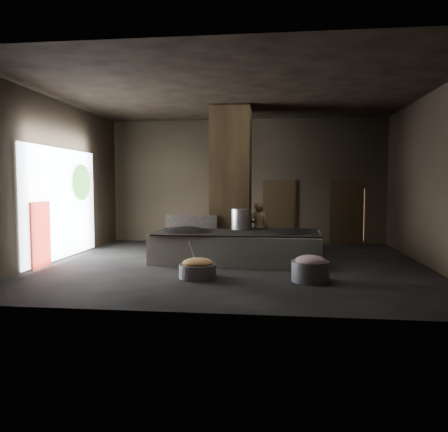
# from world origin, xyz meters

# --- Properties ---
(floor) EXTENTS (10.00, 9.00, 0.10)m
(floor) POSITION_xyz_m (0.00, 0.00, -0.05)
(floor) COLOR black
(floor) RESTS_ON ground
(ceiling) EXTENTS (10.00, 9.00, 0.10)m
(ceiling) POSITION_xyz_m (0.00, 0.00, 4.55)
(ceiling) COLOR black
(ceiling) RESTS_ON back_wall
(back_wall) EXTENTS (10.00, 0.10, 4.50)m
(back_wall) POSITION_xyz_m (0.00, 4.55, 2.25)
(back_wall) COLOR black
(back_wall) RESTS_ON ground
(front_wall) EXTENTS (10.00, 0.10, 4.50)m
(front_wall) POSITION_xyz_m (0.00, -4.55, 2.25)
(front_wall) COLOR black
(front_wall) RESTS_ON ground
(left_wall) EXTENTS (0.10, 9.00, 4.50)m
(left_wall) POSITION_xyz_m (-5.05, 0.00, 2.25)
(left_wall) COLOR black
(left_wall) RESTS_ON ground
(right_wall) EXTENTS (0.10, 9.00, 4.50)m
(right_wall) POSITION_xyz_m (5.05, 0.00, 2.25)
(right_wall) COLOR black
(right_wall) RESTS_ON ground
(pillar) EXTENTS (1.20, 1.20, 4.50)m
(pillar) POSITION_xyz_m (-0.30, 1.90, 2.25)
(pillar) COLOR black
(pillar) RESTS_ON ground
(hearth_platform) EXTENTS (4.67, 2.45, 0.79)m
(hearth_platform) POSITION_xyz_m (0.02, 0.50, 0.40)
(hearth_platform) COLOR #B7CCB7
(hearth_platform) RESTS_ON ground
(platform_cap) EXTENTS (4.45, 2.14, 0.03)m
(platform_cap) POSITION_xyz_m (0.02, 0.50, 0.82)
(platform_cap) COLOR black
(platform_cap) RESTS_ON hearth_platform
(wok_left) EXTENTS (1.43, 1.43, 0.40)m
(wok_left) POSITION_xyz_m (-1.43, 0.45, 0.75)
(wok_left) COLOR black
(wok_left) RESTS_ON hearth_platform
(wok_left_rim) EXTENTS (1.46, 1.46, 0.05)m
(wok_left_rim) POSITION_xyz_m (-1.43, 0.45, 0.82)
(wok_left_rim) COLOR black
(wok_left_rim) RESTS_ON hearth_platform
(wok_right) EXTENTS (1.33, 1.33, 0.38)m
(wok_right) POSITION_xyz_m (1.37, 0.55, 0.75)
(wok_right) COLOR black
(wok_right) RESTS_ON hearth_platform
(wok_right_rim) EXTENTS (1.36, 1.36, 0.05)m
(wok_right_rim) POSITION_xyz_m (1.37, 0.55, 0.82)
(wok_right_rim) COLOR black
(wok_right_rim) RESTS_ON hearth_platform
(stock_pot) EXTENTS (0.55, 0.55, 0.59)m
(stock_pot) POSITION_xyz_m (0.07, 1.05, 1.13)
(stock_pot) COLOR #B6BBBF
(stock_pot) RESTS_ON hearth_platform
(splash_guard) EXTENTS (1.58, 0.16, 0.40)m
(splash_guard) POSITION_xyz_m (-1.43, 1.25, 1.03)
(splash_guard) COLOR black
(splash_guard) RESTS_ON hearth_platform
(cook) EXTENTS (0.60, 0.40, 1.59)m
(cook) POSITION_xyz_m (0.56, 2.00, 0.79)
(cook) COLOR olive
(cook) RESTS_ON ground
(veg_basin) EXTENTS (0.90, 0.90, 0.31)m
(veg_basin) POSITION_xyz_m (-0.69, -1.80, 0.16)
(veg_basin) COLOR slate
(veg_basin) RESTS_ON ground
(veg_fill) EXTENTS (0.70, 0.70, 0.22)m
(veg_fill) POSITION_xyz_m (-0.69, -1.80, 0.35)
(veg_fill) COLOR #A0A24E
(veg_fill) RESTS_ON veg_basin
(ladle) EXTENTS (0.15, 0.32, 0.61)m
(ladle) POSITION_xyz_m (-0.84, -1.65, 0.55)
(ladle) COLOR #B6BBBF
(ladle) RESTS_ON veg_basin
(meat_basin) EXTENTS (0.87, 0.87, 0.45)m
(meat_basin) POSITION_xyz_m (1.84, -1.86, 0.23)
(meat_basin) COLOR slate
(meat_basin) RESTS_ON ground
(meat_fill) EXTENTS (0.69, 0.69, 0.26)m
(meat_fill) POSITION_xyz_m (1.84, -1.86, 0.45)
(meat_fill) COLOR #AD686C
(meat_fill) RESTS_ON meat_basin
(doorway_near) EXTENTS (1.18, 0.08, 2.38)m
(doorway_near) POSITION_xyz_m (1.20, 4.45, 1.10)
(doorway_near) COLOR black
(doorway_near) RESTS_ON ground
(doorway_near_glow) EXTENTS (0.76, 0.04, 1.80)m
(doorway_near_glow) POSITION_xyz_m (1.10, 4.54, 1.05)
(doorway_near_glow) COLOR #8C6647
(doorway_near_glow) RESTS_ON ground
(doorway_far) EXTENTS (1.18, 0.08, 2.38)m
(doorway_far) POSITION_xyz_m (3.60, 4.45, 1.10)
(doorway_far) COLOR black
(doorway_far) RESTS_ON ground
(doorway_far_glow) EXTENTS (0.79, 0.04, 1.87)m
(doorway_far_glow) POSITION_xyz_m (3.81, 4.44, 1.05)
(doorway_far_glow) COLOR #8C6647
(doorway_far_glow) RESTS_ON ground
(left_opening) EXTENTS (0.04, 4.20, 3.10)m
(left_opening) POSITION_xyz_m (-4.95, 0.20, 1.60)
(left_opening) COLOR white
(left_opening) RESTS_ON ground
(pavilion_sliver) EXTENTS (0.05, 0.90, 1.70)m
(pavilion_sliver) POSITION_xyz_m (-4.88, -1.10, 0.85)
(pavilion_sliver) COLOR maroon
(pavilion_sliver) RESTS_ON ground
(tree_silhouette) EXTENTS (0.28, 1.10, 1.10)m
(tree_silhouette) POSITION_xyz_m (-4.85, 1.30, 2.20)
(tree_silhouette) COLOR #194714
(tree_silhouette) RESTS_ON left_opening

